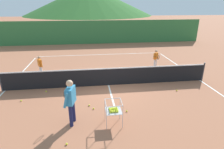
# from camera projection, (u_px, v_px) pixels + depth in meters

# --- Properties ---
(ground_plane) EXTENTS (120.00, 120.00, 0.00)m
(ground_plane) POSITION_uv_depth(u_px,v_px,m) (109.00, 85.00, 9.92)
(ground_plane) COLOR #A86647
(line_baseline_far) EXTENTS (10.54, 0.08, 0.01)m
(line_baseline_far) POSITION_uv_depth(u_px,v_px,m) (100.00, 55.00, 15.87)
(line_baseline_far) COLOR white
(line_baseline_far) RESTS_ON ground
(line_sideline_west) EXTENTS (0.08, 12.08, 0.01)m
(line_sideline_west) POSITION_uv_depth(u_px,v_px,m) (5.00, 91.00, 9.29)
(line_sideline_west) COLOR white
(line_sideline_west) RESTS_ON ground
(line_sideline_east) EXTENTS (0.08, 12.08, 0.01)m
(line_sideline_east) POSITION_uv_depth(u_px,v_px,m) (200.00, 80.00, 10.56)
(line_sideline_east) COLOR white
(line_sideline_east) RESTS_ON ground
(line_service_center) EXTENTS (0.08, 5.58, 0.01)m
(line_service_center) POSITION_uv_depth(u_px,v_px,m) (109.00, 85.00, 9.92)
(line_service_center) COLOR white
(line_service_center) RESTS_ON ground
(tennis_net) EXTENTS (10.82, 0.08, 1.05)m
(tennis_net) POSITION_uv_depth(u_px,v_px,m) (109.00, 77.00, 9.74)
(tennis_net) COLOR #333338
(tennis_net) RESTS_ON ground
(instructor) EXTENTS (0.44, 0.83, 1.71)m
(instructor) POSITION_uv_depth(u_px,v_px,m) (71.00, 98.00, 6.40)
(instructor) COLOR #191E4C
(instructor) RESTS_ON ground
(student_0) EXTENTS (0.36, 0.49, 1.20)m
(student_0) POSITION_uv_depth(u_px,v_px,m) (40.00, 64.00, 11.03)
(student_0) COLOR silver
(student_0) RESTS_ON ground
(student_1) EXTENTS (0.46, 0.65, 1.22)m
(student_1) POSITION_uv_depth(u_px,v_px,m) (156.00, 57.00, 12.44)
(student_1) COLOR silver
(student_1) RESTS_ON ground
(ball_cart) EXTENTS (0.58, 0.58, 0.90)m
(ball_cart) POSITION_uv_depth(u_px,v_px,m) (113.00, 110.00, 6.53)
(ball_cart) COLOR #B7B7BC
(ball_cart) RESTS_ON ground
(tennis_ball_1) EXTENTS (0.07, 0.07, 0.07)m
(tennis_ball_1) POSITION_uv_depth(u_px,v_px,m) (89.00, 105.00, 7.90)
(tennis_ball_1) COLOR yellow
(tennis_ball_1) RESTS_ON ground
(tennis_ball_2) EXTENTS (0.07, 0.07, 0.07)m
(tennis_ball_2) POSITION_uv_depth(u_px,v_px,m) (46.00, 91.00, 9.15)
(tennis_ball_2) COLOR yellow
(tennis_ball_2) RESTS_ON ground
(tennis_ball_3) EXTENTS (0.07, 0.07, 0.07)m
(tennis_ball_3) POSITION_uv_depth(u_px,v_px,m) (127.00, 111.00, 7.47)
(tennis_ball_3) COLOR yellow
(tennis_ball_3) RESTS_ON ground
(tennis_ball_5) EXTENTS (0.07, 0.07, 0.07)m
(tennis_ball_5) POSITION_uv_depth(u_px,v_px,m) (177.00, 90.00, 9.25)
(tennis_ball_5) COLOR yellow
(tennis_ball_5) RESTS_ON ground
(tennis_ball_6) EXTENTS (0.07, 0.07, 0.07)m
(tennis_ball_6) POSITION_uv_depth(u_px,v_px,m) (21.00, 101.00, 8.26)
(tennis_ball_6) COLOR yellow
(tennis_ball_6) RESTS_ON ground
(tennis_ball_7) EXTENTS (0.07, 0.07, 0.07)m
(tennis_ball_7) POSITION_uv_depth(u_px,v_px,m) (74.00, 99.00, 8.42)
(tennis_ball_7) COLOR yellow
(tennis_ball_7) RESTS_ON ground
(tennis_ball_8) EXTENTS (0.07, 0.07, 0.07)m
(tennis_ball_8) POSITION_uv_depth(u_px,v_px,m) (67.00, 144.00, 5.71)
(tennis_ball_8) COLOR yellow
(tennis_ball_8) RESTS_ON ground
(tennis_ball_9) EXTENTS (0.07, 0.07, 0.07)m
(tennis_ball_9) POSITION_uv_depth(u_px,v_px,m) (94.00, 109.00, 7.65)
(tennis_ball_9) COLOR yellow
(tennis_ball_9) RESTS_ON ground
(windscreen_fence) EXTENTS (23.18, 0.08, 2.46)m
(windscreen_fence) POSITION_uv_depth(u_px,v_px,m) (97.00, 32.00, 19.81)
(windscreen_fence) COLOR #33753D
(windscreen_fence) RESTS_ON ground
(hill_0) EXTENTS (47.37, 47.37, 10.55)m
(hill_0) POSITION_uv_depth(u_px,v_px,m) (88.00, 0.00, 69.18)
(hill_0) COLOR #2D6628
(hill_0) RESTS_ON ground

